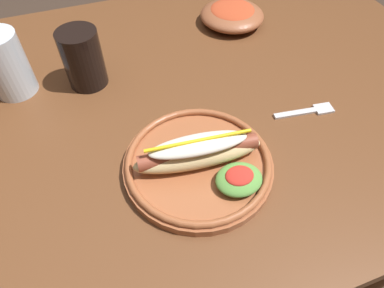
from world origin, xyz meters
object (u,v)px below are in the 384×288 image
hot_dog_plate (200,161)px  fork (309,111)px  water_cup (6,65)px  side_bowl (232,14)px  soda_cup (83,59)px

hot_dog_plate → fork: size_ratio=2.07×
hot_dog_plate → water_cup: size_ratio=1.97×
hot_dog_plate → fork: 0.26m
hot_dog_plate → fork: (0.25, 0.06, -0.02)m
water_cup → side_bowl: 0.53m
hot_dog_plate → soda_cup: soda_cup is taller
hot_dog_plate → side_bowl: bearing=59.2°
fork → side_bowl: size_ratio=0.76×
hot_dog_plate → side_bowl: (0.24, 0.40, 0.00)m
hot_dog_plate → side_bowl: 0.47m
soda_cup → side_bowl: 0.40m
fork → side_bowl: 0.35m
hot_dog_plate → water_cup: water_cup is taller
fork → side_bowl: bearing=98.9°
hot_dog_plate → soda_cup: size_ratio=2.11×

